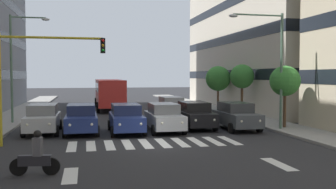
{
  "coord_description": "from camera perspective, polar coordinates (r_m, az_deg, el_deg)",
  "views": [
    {
      "loc": [
        3.36,
        18.83,
        3.44
      ],
      "look_at": [
        -1.43,
        -3.29,
        2.31
      ],
      "focal_mm": 40.66,
      "sensor_mm": 36.0,
      "label": 1
    }
  ],
  "objects": [
    {
      "name": "street_lamp_left",
      "position": [
        24.2,
        15.38,
        5.41
      ],
      "size": [
        3.54,
        0.28,
        7.09
      ],
      "color": "#4C6B56",
      "rests_on": "sidewalk_left"
    },
    {
      "name": "ground_plane",
      "position": [
        19.44,
        -2.08,
        -7.32
      ],
      "size": [
        180.0,
        180.0,
        0.0
      ],
      "primitive_type": "plane",
      "color": "#262628"
    },
    {
      "name": "street_tree_0",
      "position": [
        25.17,
        17.13,
        1.91
      ],
      "size": [
        1.92,
        1.92,
        3.91
      ],
      "color": "#513823",
      "rests_on": "sidewalk_left"
    },
    {
      "name": "street_tree_1",
      "position": [
        32.46,
        11.04,
        2.65
      ],
      "size": [
        2.02,
        2.02,
        4.23
      ],
      "color": "#513823",
      "rests_on": "sidewalk_left"
    },
    {
      "name": "traffic_light_gantry",
      "position": [
        19.77,
        -19.68,
        3.63
      ],
      "size": [
        5.15,
        0.36,
        5.5
      ],
      "color": "#AD991E",
      "rests_on": "ground_plane"
    },
    {
      "name": "street_tree_2",
      "position": [
        37.96,
        7.51,
        2.38
      ],
      "size": [
        2.47,
        2.47,
        4.23
      ],
      "color": "#513823",
      "rests_on": "sidewalk_left"
    },
    {
      "name": "lane_arrow_0",
      "position": [
        15.57,
        16.25,
        -9.99
      ],
      "size": [
        0.5,
        2.2,
        0.01
      ],
      "primitive_type": "cube",
      "color": "silver",
      "rests_on": "ground_plane"
    },
    {
      "name": "car_3",
      "position": [
        22.9,
        -6.3,
        -3.55
      ],
      "size": [
        2.02,
        4.44,
        1.72
      ],
      "color": "navy",
      "rests_on": "ground_plane"
    },
    {
      "name": "bus_behind_traffic",
      "position": [
        39.28,
        -8.8,
        0.53
      ],
      "size": [
        2.78,
        10.5,
        3.0
      ],
      "color": "red",
      "rests_on": "ground_plane"
    },
    {
      "name": "car_0",
      "position": [
        24.58,
        10.15,
        -3.14
      ],
      "size": [
        2.02,
        4.44,
        1.72
      ],
      "color": "#474C51",
      "rests_on": "ground_plane"
    },
    {
      "name": "car_1",
      "position": [
        24.75,
        4.0,
        -3.06
      ],
      "size": [
        2.02,
        4.44,
        1.72
      ],
      "color": "black",
      "rests_on": "ground_plane"
    },
    {
      "name": "lane_arrow_1",
      "position": [
        13.78,
        -14.43,
        -11.65
      ],
      "size": [
        0.5,
        2.2,
        0.01
      ],
      "primitive_type": "cube",
      "color": "silver",
      "rests_on": "ground_plane"
    },
    {
      "name": "street_lamp_right",
      "position": [
        28.68,
        -21.66,
        5.16
      ],
      "size": [
        2.71,
        0.28,
        7.5
      ],
      "color": "#4C6B56",
      "rests_on": "sidewalk_right"
    },
    {
      "name": "car_row2_0",
      "position": [
        30.61,
        0.52,
        -1.92
      ],
      "size": [
        2.02,
        4.44,
        1.72
      ],
      "color": "silver",
      "rests_on": "ground_plane"
    },
    {
      "name": "motorcycle_with_rider",
      "position": [
        13.99,
        -19.2,
        -8.81
      ],
      "size": [
        1.7,
        0.4,
        1.57
      ],
      "color": "black",
      "rests_on": "ground_plane"
    },
    {
      "name": "car_2",
      "position": [
        23.34,
        -0.6,
        -3.41
      ],
      "size": [
        2.02,
        4.44,
        1.72
      ],
      "color": "#B2B7BC",
      "rests_on": "ground_plane"
    },
    {
      "name": "sidewalk_left",
      "position": [
        22.9,
        21.4,
        -5.78
      ],
      "size": [
        2.78,
        90.0,
        0.15
      ],
      "primitive_type": "cube",
      "color": "gray",
      "rests_on": "ground_plane"
    },
    {
      "name": "crosswalk_markings",
      "position": [
        19.44,
        -2.08,
        -7.31
      ],
      "size": [
        8.55,
        2.8,
        0.01
      ],
      "color": "silver",
      "rests_on": "ground_plane"
    },
    {
      "name": "car_5",
      "position": [
        23.87,
        -18.25,
        -3.42
      ],
      "size": [
        2.02,
        4.44,
        1.72
      ],
      "color": "#B2B7BC",
      "rests_on": "ground_plane"
    },
    {
      "name": "car_4",
      "position": [
        23.2,
        -12.87,
        -3.53
      ],
      "size": [
        2.02,
        4.44,
        1.72
      ],
      "color": "navy",
      "rests_on": "ground_plane"
    }
  ]
}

